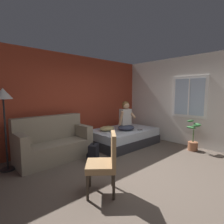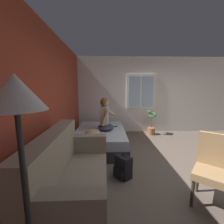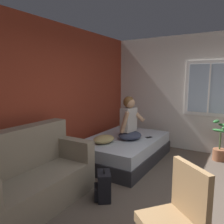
% 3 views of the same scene
% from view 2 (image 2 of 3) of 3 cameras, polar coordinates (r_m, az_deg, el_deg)
% --- Properties ---
extents(ground_plane, '(40.00, 40.00, 0.00)m').
position_cam_2_polar(ground_plane, '(3.62, 26.29, -18.35)').
color(ground_plane, brown).
extents(wall_back_accent, '(10.17, 0.16, 2.70)m').
position_cam_2_polar(wall_back_accent, '(3.04, -23.52, 3.41)').
color(wall_back_accent, '#993823').
rests_on(wall_back_accent, ground).
extents(wall_side_with_window, '(0.19, 6.70, 2.70)m').
position_cam_2_polar(wall_side_with_window, '(5.71, 14.63, 6.22)').
color(wall_side_with_window, silver).
rests_on(wall_side_with_window, ground).
extents(bed, '(2.06, 1.36, 0.48)m').
position_cam_2_polar(bed, '(4.26, -4.38, -9.77)').
color(bed, '#2D2D33').
rests_on(bed, ground).
extents(couch, '(1.71, 0.84, 1.04)m').
position_cam_2_polar(couch, '(2.30, -15.25, -23.31)').
color(couch, gray).
rests_on(couch, ground).
extents(side_chair, '(0.65, 0.65, 0.98)m').
position_cam_2_polar(side_chair, '(2.61, 34.36, -16.98)').
color(side_chair, '#382D23').
rests_on(side_chair, ground).
extents(person_seated, '(0.58, 0.52, 0.88)m').
position_cam_2_polar(person_seated, '(4.06, -2.63, -1.90)').
color(person_seated, '#383D51').
rests_on(person_seated, bed).
extents(backpack, '(0.35, 0.35, 0.46)m').
position_cam_2_polar(backpack, '(2.90, 4.18, -20.20)').
color(backpack, black).
rests_on(backpack, ground).
extents(throw_pillow, '(0.49, 0.38, 0.14)m').
position_cam_2_polar(throw_pillow, '(3.68, -7.47, -7.75)').
color(throw_pillow, tan).
rests_on(throw_pillow, bed).
extents(cell_phone, '(0.16, 0.13, 0.01)m').
position_cam_2_polar(cell_phone, '(4.45, 1.38, -5.55)').
color(cell_phone, black).
rests_on(cell_phone, bed).
extents(floor_lamp, '(0.36, 0.36, 1.70)m').
position_cam_2_polar(floor_lamp, '(1.08, -32.20, -2.14)').
color(floor_lamp, black).
rests_on(floor_lamp, ground).
extents(potted_plant, '(0.39, 0.37, 0.85)m').
position_cam_2_polar(potted_plant, '(5.42, 14.78, -5.18)').
color(potted_plant, '#995B3D').
rests_on(potted_plant, ground).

